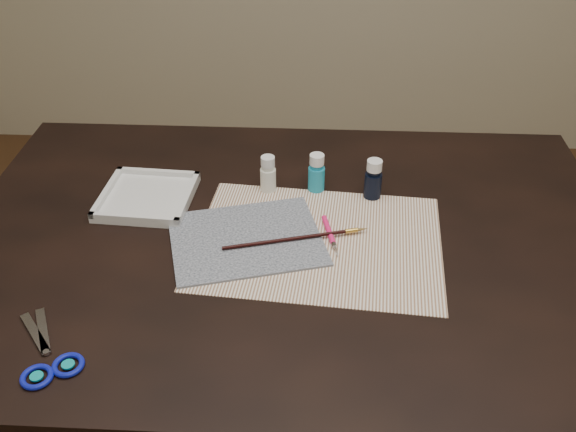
{
  "coord_description": "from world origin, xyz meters",
  "views": [
    {
      "loc": [
        0.05,
        -0.99,
        1.5
      ],
      "look_at": [
        0.0,
        0.0,
        0.8
      ],
      "focal_mm": 40.0,
      "sensor_mm": 36.0,
      "label": 1
    }
  ],
  "objects_px": {
    "paint_bottle_navy": "(373,179)",
    "palette_tray": "(147,196)",
    "paint_bottle_cyan": "(317,173)",
    "scissors": "(39,347)",
    "paint_bottle_white": "(268,174)",
    "paper": "(318,241)",
    "canvas": "(246,239)"
  },
  "relations": [
    {
      "from": "paper",
      "to": "palette_tray",
      "type": "relative_size",
      "value": 2.53
    },
    {
      "from": "canvas",
      "to": "paint_bottle_navy",
      "type": "distance_m",
      "value": 0.3
    },
    {
      "from": "paint_bottle_white",
      "to": "paint_bottle_cyan",
      "type": "xyz_separation_m",
      "value": [
        0.1,
        0.01,
        0.0
      ]
    },
    {
      "from": "paint_bottle_cyan",
      "to": "palette_tray",
      "type": "distance_m",
      "value": 0.36
    },
    {
      "from": "paint_bottle_white",
      "to": "canvas",
      "type": "bearing_deg",
      "value": -99.16
    },
    {
      "from": "paint_bottle_navy",
      "to": "scissors",
      "type": "height_order",
      "value": "paint_bottle_navy"
    },
    {
      "from": "paint_bottle_white",
      "to": "scissors",
      "type": "xyz_separation_m",
      "value": [
        -0.32,
        -0.47,
        -0.04
      ]
    },
    {
      "from": "paint_bottle_white",
      "to": "paint_bottle_cyan",
      "type": "bearing_deg",
      "value": 3.71
    },
    {
      "from": "paint_bottle_navy",
      "to": "palette_tray",
      "type": "relative_size",
      "value": 0.48
    },
    {
      "from": "paper",
      "to": "canvas",
      "type": "bearing_deg",
      "value": -178.79
    },
    {
      "from": "paint_bottle_cyan",
      "to": "palette_tray",
      "type": "relative_size",
      "value": 0.46
    },
    {
      "from": "paper",
      "to": "paint_bottle_white",
      "type": "xyz_separation_m",
      "value": [
        -0.11,
        0.18,
        0.04
      ]
    },
    {
      "from": "paint_bottle_cyan",
      "to": "paper",
      "type": "bearing_deg",
      "value": -87.82
    },
    {
      "from": "paper",
      "to": "scissors",
      "type": "bearing_deg",
      "value": -145.41
    },
    {
      "from": "paper",
      "to": "paint_bottle_navy",
      "type": "height_order",
      "value": "paint_bottle_navy"
    },
    {
      "from": "paint_bottle_cyan",
      "to": "scissors",
      "type": "relative_size",
      "value": 0.45
    },
    {
      "from": "palette_tray",
      "to": "scissors",
      "type": "bearing_deg",
      "value": -99.87
    },
    {
      "from": "paper",
      "to": "paint_bottle_cyan",
      "type": "bearing_deg",
      "value": 92.18
    },
    {
      "from": "palette_tray",
      "to": "canvas",
      "type": "bearing_deg",
      "value": -29.74
    },
    {
      "from": "paint_bottle_white",
      "to": "paint_bottle_navy",
      "type": "xyz_separation_m",
      "value": [
        0.22,
        -0.01,
        0.0
      ]
    },
    {
      "from": "paper",
      "to": "palette_tray",
      "type": "bearing_deg",
      "value": 161.06
    },
    {
      "from": "paint_bottle_navy",
      "to": "scissors",
      "type": "xyz_separation_m",
      "value": [
        -0.54,
        -0.46,
        -0.04
      ]
    },
    {
      "from": "scissors",
      "to": "palette_tray",
      "type": "relative_size",
      "value": 1.03
    },
    {
      "from": "canvas",
      "to": "paint_bottle_cyan",
      "type": "distance_m",
      "value": 0.23
    },
    {
      "from": "paper",
      "to": "paint_bottle_cyan",
      "type": "distance_m",
      "value": 0.19
    },
    {
      "from": "canvas",
      "to": "palette_tray",
      "type": "bearing_deg",
      "value": 150.26
    },
    {
      "from": "paint_bottle_white",
      "to": "scissors",
      "type": "bearing_deg",
      "value": -124.22
    },
    {
      "from": "paint_bottle_navy",
      "to": "scissors",
      "type": "bearing_deg",
      "value": -139.76
    },
    {
      "from": "canvas",
      "to": "paint_bottle_navy",
      "type": "height_order",
      "value": "paint_bottle_navy"
    },
    {
      "from": "paper",
      "to": "canvas",
      "type": "distance_m",
      "value": 0.14
    },
    {
      "from": "paint_bottle_white",
      "to": "palette_tray",
      "type": "xyz_separation_m",
      "value": [
        -0.25,
        -0.05,
        -0.03
      ]
    },
    {
      "from": "paint_bottle_white",
      "to": "paint_bottle_navy",
      "type": "relative_size",
      "value": 0.93
    }
  ]
}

